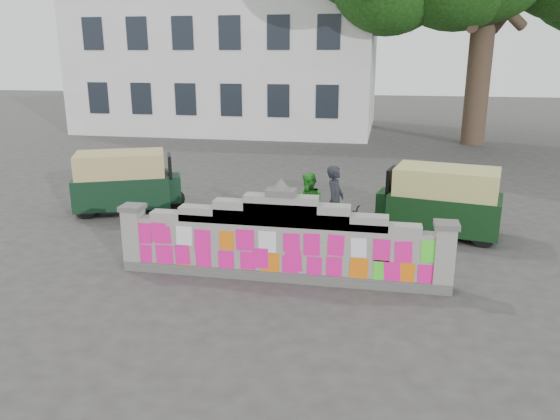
{
  "coord_description": "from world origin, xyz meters",
  "views": [
    {
      "loc": [
        1.86,
        -9.69,
        4.23
      ],
      "look_at": [
        -0.21,
        1.0,
        1.1
      ],
      "focal_mm": 35.0,
      "sensor_mm": 36.0,
      "label": 1
    }
  ],
  "objects": [
    {
      "name": "cyclist_rider",
      "position": [
        0.83,
        2.06,
        0.81
      ],
      "size": [
        0.49,
        0.65,
        1.61
      ],
      "primitive_type": "imported",
      "rotation": [
        0.0,
        0.0,
        1.39
      ],
      "color": "black",
      "rests_on": "ground"
    },
    {
      "name": "ground",
      "position": [
        0.0,
        0.0,
        0.0
      ],
      "size": [
        100.0,
        100.0,
        0.0
      ],
      "primitive_type": "plane",
      "color": "#383533",
      "rests_on": "ground"
    },
    {
      "name": "building",
      "position": [
        -7.0,
        21.98,
        4.01
      ],
      "size": [
        16.0,
        10.0,
        8.9
      ],
      "color": "silver",
      "rests_on": "ground"
    },
    {
      "name": "cyclist_bike",
      "position": [
        0.83,
        2.06,
        0.48
      ],
      "size": [
        1.9,
        0.95,
        0.95
      ],
      "primitive_type": "imported",
      "rotation": [
        0.0,
        0.0,
        1.39
      ],
      "color": "black",
      "rests_on": "ground"
    },
    {
      "name": "rickshaw_right",
      "position": [
        3.26,
        3.42,
        0.85
      ],
      "size": [
        3.06,
        1.87,
        1.64
      ],
      "rotation": [
        0.0,
        0.0,
        2.94
      ],
      "color": "black",
      "rests_on": "ground"
    },
    {
      "name": "pedestrian",
      "position": [
        0.17,
        2.57,
        0.78
      ],
      "size": [
        0.93,
        0.96,
        1.56
      ],
      "primitive_type": "imported",
      "rotation": [
        0.0,
        0.0,
        -0.92
      ],
      "color": "green",
      "rests_on": "ground"
    },
    {
      "name": "parapet_wall",
      "position": [
        -0.0,
        -0.01,
        0.75
      ],
      "size": [
        6.48,
        0.44,
        2.01
      ],
      "color": "#4C4C49",
      "rests_on": "ground"
    },
    {
      "name": "rickshaw_left",
      "position": [
        -5.16,
        3.9,
        0.85
      ],
      "size": [
        3.05,
        2.28,
        1.64
      ],
      "rotation": [
        0.0,
        0.0,
        0.41
      ],
      "color": "black",
      "rests_on": "ground"
    }
  ]
}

